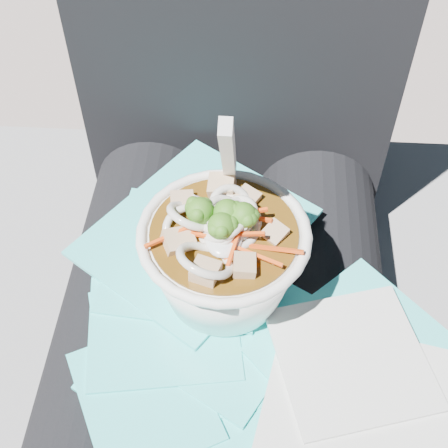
# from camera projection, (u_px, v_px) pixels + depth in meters

# --- Properties ---
(stone_ledge) EXTENTS (1.01, 0.51, 0.45)m
(stone_ledge) POSITION_uv_depth(u_px,v_px,m) (229.00, 360.00, 0.93)
(stone_ledge) COLOR slate
(stone_ledge) RESTS_ON ground
(lap) EXTENTS (0.33, 0.48, 0.14)m
(lap) POSITION_uv_depth(u_px,v_px,m) (220.00, 359.00, 0.61)
(lap) COLOR black
(lap) RESTS_ON stone_ledge
(person_body) EXTENTS (0.34, 0.94, 0.98)m
(person_body) POSITION_uv_depth(u_px,v_px,m) (227.00, 266.00, 0.65)
(person_body) COLOR black
(person_body) RESTS_ON ground
(plastic_bag) EXTENTS (0.36, 0.38, 0.01)m
(plastic_bag) POSITION_uv_depth(u_px,v_px,m) (207.00, 311.00, 0.56)
(plastic_bag) COLOR #33D5D4
(plastic_bag) RESTS_ON lap
(napkins) EXTENTS (0.17, 0.20, 0.01)m
(napkins) POSITION_uv_depth(u_px,v_px,m) (354.00, 391.00, 0.50)
(napkins) COLOR silver
(napkins) RESTS_ON plastic_bag
(udon_bowl) EXTENTS (0.18, 0.18, 0.19)m
(udon_bowl) POSITION_uv_depth(u_px,v_px,m) (224.00, 251.00, 0.53)
(udon_bowl) COLOR white
(udon_bowl) RESTS_ON plastic_bag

